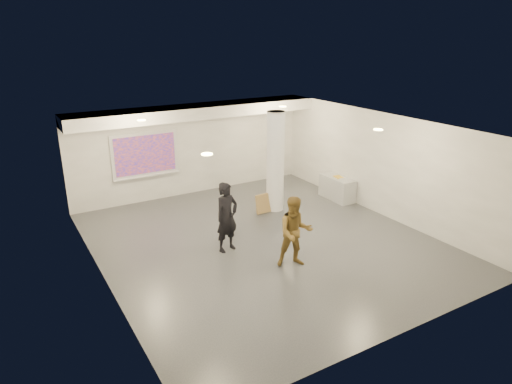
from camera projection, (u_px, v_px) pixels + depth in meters
floor at (264, 242)px, 11.81m from camera, size 8.00×9.00×0.01m
ceiling at (265, 127)px, 10.81m from camera, size 8.00×9.00×0.01m
wall_back at (192, 149)px, 14.96m from camera, size 8.00×0.01×3.00m
wall_front at (405, 261)px, 7.66m from camera, size 8.00×0.01×3.00m
wall_left at (99, 219)px, 9.38m from camera, size 0.01×9.00×3.00m
wall_right at (381, 164)px, 13.24m from camera, size 0.01×9.00×3.00m
soffit_band at (197, 111)px, 14.07m from camera, size 8.00×1.10×0.36m
downlight_nw at (141, 120)px, 11.78m from camera, size 0.22×0.22×0.02m
downlight_ne at (283, 107)px, 13.90m from camera, size 0.22×0.22×0.02m
downlight_sw at (207, 154)px, 8.54m from camera, size 0.22×0.22×0.02m
downlight_se at (378, 130)px, 10.66m from camera, size 0.22×0.22×0.02m
column at (275, 162)px, 13.49m from camera, size 0.52×0.52×3.00m
projection_screen at (145, 155)px, 14.14m from camera, size 2.10×0.13×1.42m
credenza at (337, 188)px, 14.71m from camera, size 0.55×1.27×0.74m
papers_stack at (340, 177)px, 14.54m from camera, size 0.26×0.32×0.02m
postit_pad at (338, 177)px, 14.57m from camera, size 0.26×0.33×0.03m
cardboard_back at (263, 203)px, 13.71m from camera, size 0.52×0.15×0.56m
cardboard_front at (264, 204)px, 13.63m from camera, size 0.52×0.18×0.57m
woman at (227, 217)px, 11.10m from camera, size 0.72×0.56×1.75m
man at (295, 232)px, 10.38m from camera, size 1.00×0.90×1.68m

